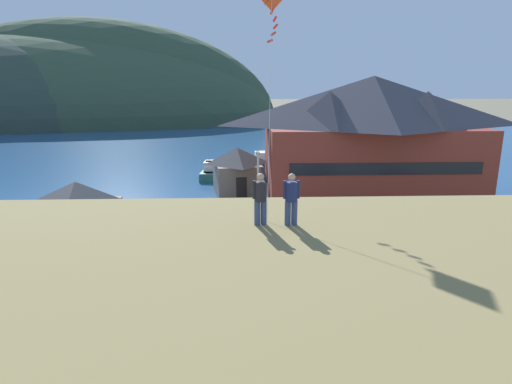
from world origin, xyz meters
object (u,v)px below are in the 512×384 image
at_px(parked_car_corner_spot, 369,233).
at_px(person_companion, 291,198).
at_px(parked_car_mid_row_far, 274,287).
at_px(flying_kite, 272,7).
at_px(parked_car_back_row_right, 405,268).
at_px(parked_car_mid_row_near, 186,240).
at_px(storage_shed_waterside, 237,170).
at_px(person_kite_flyer, 260,197).
at_px(moored_boat_outer_mooring, 260,161).
at_px(moored_boat_wharfside, 210,172).
at_px(parked_car_front_row_end, 482,236).
at_px(wharf_dock, 236,169).
at_px(parked_car_mid_row_center, 302,244).
at_px(parking_light_pole, 258,187).
at_px(harbor_lodge, 371,134).
at_px(parked_car_back_row_left, 113,290).
at_px(storage_shed_near_lot, 79,218).
at_px(moored_boat_inner_slip, 211,172).

distance_m(parked_car_corner_spot, person_companion, 18.86).
distance_m(parked_car_mid_row_far, flying_kite, 13.92).
relative_size(parked_car_back_row_right, parked_car_mid_row_near, 1.01).
xyz_separation_m(parked_car_back_row_right, flying_kite, (-8.23, -2.37, 13.92)).
distance_m(storage_shed_waterside, parked_car_corner_spot, 18.82).
distance_m(parked_car_corner_spot, person_kite_flyer, 19.24).
bearing_deg(moored_boat_outer_mooring, storage_shed_waterside, -101.73).
height_order(moored_boat_wharfside, parked_car_front_row_end, moored_boat_wharfside).
distance_m(wharf_dock, moored_boat_outer_mooring, 4.95).
bearing_deg(person_kite_flyer, parked_car_mid_row_far, 81.48).
relative_size(parked_car_mid_row_center, person_companion, 2.43).
distance_m(moored_boat_outer_mooring, parked_car_mid_row_near, 33.39).
bearing_deg(person_companion, parking_light_pole, 90.90).
relative_size(harbor_lodge, parked_car_mid_row_center, 5.23).
bearing_deg(parked_car_mid_row_near, parked_car_back_row_right, -20.49).
relative_size(wharf_dock, parked_car_mid_row_far, 3.67).
bearing_deg(person_companion, parked_car_mid_row_center, 79.83).
bearing_deg(parked_car_mid_row_near, parked_car_mid_row_center, -7.41).
distance_m(parked_car_mid_row_center, parked_car_mid_row_near, 8.02).
bearing_deg(flying_kite, parked_car_mid_row_near, 125.63).
xyz_separation_m(parked_car_mid_row_center, parked_car_back_row_left, (-10.93, -6.23, 0.00)).
relative_size(storage_shed_waterside, flying_kite, 0.68).
bearing_deg(storage_shed_waterside, parking_light_pole, -82.84).
xyz_separation_m(parked_car_mid_row_center, parking_light_pole, (-2.76, 4.87, 2.82)).
xyz_separation_m(storage_shed_waterside, moored_boat_wharfside, (-3.45, 8.04, -1.89)).
relative_size(moored_boat_outer_mooring, flying_kite, 0.78).
xyz_separation_m(harbor_lodge, parked_car_back_row_right, (-3.58, -19.93, -5.55)).
bearing_deg(flying_kite, person_companion, -88.79).
bearing_deg(harbor_lodge, parked_car_back_row_left, -132.26).
height_order(parked_car_front_row_end, flying_kite, flying_kite).
distance_m(harbor_lodge, parked_car_mid_row_far, 25.56).
bearing_deg(parked_car_mid_row_center, storage_shed_near_lot, 175.81).
xyz_separation_m(storage_shed_waterside, parked_car_back_row_right, (10.02, -22.10, -1.54)).
distance_m(moored_boat_wharfside, parking_light_pole, 22.08).
xyz_separation_m(parked_car_mid_row_far, person_kite_flyer, (-1.12, -7.46, 6.98)).
bearing_deg(parked_car_mid_row_far, storage_shed_near_lot, 150.14).
height_order(parked_car_front_row_end, parking_light_pole, parking_light_pole).
xyz_separation_m(storage_shed_waterside, person_companion, (1.95, -31.83, 5.43)).
relative_size(harbor_lodge, storage_shed_waterside, 3.59).
relative_size(parked_car_back_row_left, parked_car_corner_spot, 1.00).
relative_size(storage_shed_near_lot, parked_car_mid_row_near, 1.38).
relative_size(moored_boat_wharfside, person_companion, 3.42).
distance_m(parked_car_mid_row_center, parked_car_back_row_left, 12.58).
height_order(parked_car_back_row_right, flying_kite, flying_kite).
bearing_deg(moored_boat_inner_slip, parked_car_back_row_right, -66.37).
distance_m(harbor_lodge, moored_boat_outer_mooring, 21.44).
bearing_deg(harbor_lodge, storage_shed_near_lot, -148.66).
bearing_deg(storage_shed_waterside, person_kite_flyer, -88.30).
height_order(moored_boat_wharfside, parked_car_mid_row_center, moored_boat_wharfside).
relative_size(parked_car_mid_row_center, flying_kite, 0.47).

